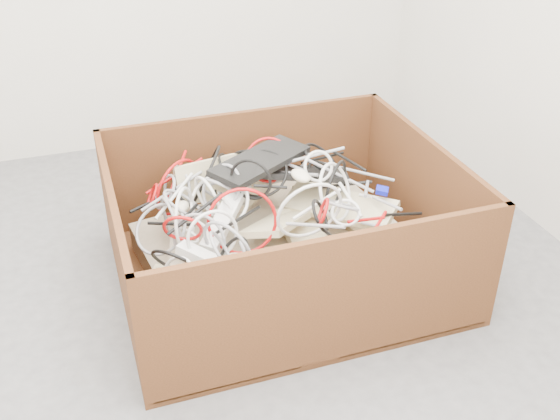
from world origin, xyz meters
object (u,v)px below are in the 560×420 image
object	(u,v)px
power_strip_right	(213,263)
vga_plug	(382,190)
power_strip_left	(225,217)
cardboard_box	(277,250)

from	to	relation	value
power_strip_right	vga_plug	xyz separation A→B (m)	(0.70, 0.19, 0.05)
power_strip_left	vga_plug	world-z (taller)	power_strip_left
cardboard_box	power_strip_right	bearing A→B (deg)	-139.30
power_strip_left	vga_plug	xyz separation A→B (m)	(0.60, -0.02, 0.01)
cardboard_box	vga_plug	distance (m)	0.46
cardboard_box	power_strip_left	xyz separation A→B (m)	(-0.21, -0.06, 0.23)
power_strip_right	vga_plug	bearing A→B (deg)	59.83
cardboard_box	vga_plug	bearing A→B (deg)	-11.38
vga_plug	power_strip_right	bearing A→B (deg)	-135.56
cardboard_box	power_strip_right	distance (m)	0.45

